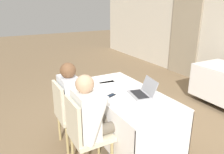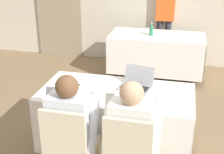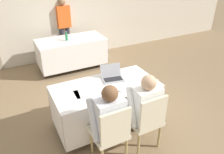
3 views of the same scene
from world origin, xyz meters
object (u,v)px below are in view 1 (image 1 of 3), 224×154
(chair_near_right, at_px, (85,132))
(person_white_shirt, at_px, (93,117))
(person_checkered_shirt, at_px, (76,99))
(cell_phone, at_px, (111,96))
(laptop, at_px, (142,92))
(chair_near_left, at_px, (69,111))

(chair_near_right, distance_m, person_white_shirt, 0.19)
(chair_near_right, distance_m, person_checkered_shirt, 0.58)
(cell_phone, xyz_separation_m, chair_near_right, (0.26, -0.48, -0.24))
(laptop, xyz_separation_m, chair_near_right, (0.09, -0.85, -0.27))
(cell_phone, distance_m, chair_near_right, 0.59)
(cell_phone, relative_size, person_checkered_shirt, 0.13)
(chair_near_left, bearing_deg, person_checkered_shirt, -90.00)
(chair_near_right, bearing_deg, person_checkered_shirt, -10.71)
(person_checkered_shirt, distance_m, person_white_shirt, 0.55)
(laptop, bearing_deg, person_checkered_shirt, -110.62)
(chair_near_left, relative_size, person_white_shirt, 0.78)
(chair_near_left, xyz_separation_m, person_checkered_shirt, (0.00, 0.10, 0.16))
(laptop, relative_size, chair_near_right, 0.41)
(laptop, relative_size, person_white_shirt, 0.32)
(chair_near_left, distance_m, person_checkered_shirt, 0.19)
(cell_phone, xyz_separation_m, person_checkered_shirt, (-0.28, -0.37, -0.08))
(cell_phone, relative_size, chair_near_left, 0.17)
(chair_near_left, bearing_deg, chair_near_right, -180.00)
(chair_near_left, height_order, chair_near_right, same)
(cell_phone, relative_size, chair_near_right, 0.17)
(chair_near_right, height_order, person_checkered_shirt, person_checkered_shirt)
(laptop, height_order, person_checkered_shirt, person_checkered_shirt)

